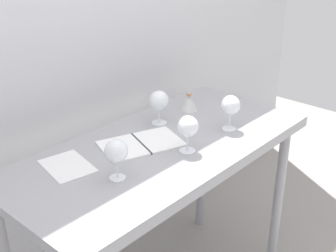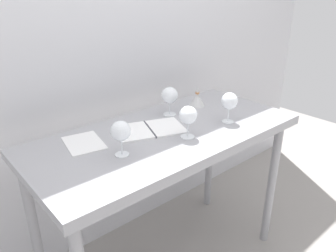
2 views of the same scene
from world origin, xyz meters
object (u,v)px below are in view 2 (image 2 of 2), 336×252
at_px(wine_glass_near_left, 121,132).
at_px(decanter_funnel, 197,99).
at_px(wine_glass_near_right, 229,102).
at_px(wine_glass_near_center, 188,116).
at_px(tasting_sheet_upper, 84,143).
at_px(wine_glass_far_right, 170,96).
at_px(open_notebook, 150,129).

distance_m(wine_glass_near_left, decanter_funnel, 0.73).
height_order(wine_glass_near_right, wine_glass_near_center, wine_glass_near_right).
bearing_deg(tasting_sheet_upper, wine_glass_near_center, -21.98).
distance_m(wine_glass_far_right, open_notebook, 0.26).
bearing_deg(wine_glass_far_right, tasting_sheet_upper, -178.71).
height_order(wine_glass_far_right, tasting_sheet_upper, wine_glass_far_right).
bearing_deg(wine_glass_far_right, wine_glass_near_left, -154.30).
bearing_deg(wine_glass_far_right, wine_glass_near_right, -59.86).
xyz_separation_m(open_notebook, tasting_sheet_upper, (-0.32, 0.08, -0.00)).
relative_size(open_notebook, decanter_funnel, 3.17).
bearing_deg(open_notebook, wine_glass_near_right, -5.86).
bearing_deg(wine_glass_near_right, decanter_funnel, 78.53).
xyz_separation_m(wine_glass_near_center, wine_glass_far_right, (0.13, 0.28, 0.00)).
distance_m(wine_glass_near_right, decanter_funnel, 0.30).
bearing_deg(wine_glass_near_left, wine_glass_far_right, 25.70).
bearing_deg(wine_glass_near_right, wine_glass_near_center, 179.07).
distance_m(tasting_sheet_upper, decanter_funnel, 0.76).
bearing_deg(decanter_funnel, wine_glass_near_center, -141.12).
xyz_separation_m(wine_glass_near_right, tasting_sheet_upper, (-0.70, 0.27, -0.11)).
bearing_deg(wine_glass_far_right, wine_glass_near_center, -114.72).
distance_m(wine_glass_near_right, tasting_sheet_upper, 0.76).
xyz_separation_m(wine_glass_near_right, wine_glass_far_right, (-0.16, 0.28, -0.00)).
relative_size(tasting_sheet_upper, decanter_funnel, 1.76).
relative_size(wine_glass_near_right, wine_glass_near_left, 1.03).
bearing_deg(wine_glass_near_left, open_notebook, 27.28).
height_order(wine_glass_near_center, tasting_sheet_upper, wine_glass_near_center).
relative_size(wine_glass_near_right, open_notebook, 0.42).
relative_size(wine_glass_near_right, wine_glass_far_right, 1.02).
relative_size(wine_glass_near_center, wine_glass_near_left, 1.00).
bearing_deg(tasting_sheet_upper, wine_glass_far_right, 12.40).
height_order(wine_glass_far_right, open_notebook, wine_glass_far_right).
bearing_deg(wine_glass_near_center, wine_glass_near_right, -0.93).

